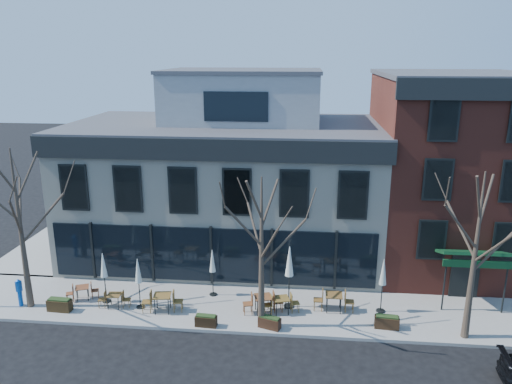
# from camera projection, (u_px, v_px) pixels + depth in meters

# --- Properties ---
(ground) EXTENTS (120.00, 120.00, 0.00)m
(ground) POSITION_uv_depth(u_px,v_px,m) (213.00, 287.00, 26.91)
(ground) COLOR black
(ground) RESTS_ON ground
(sidewalk_front) EXTENTS (33.50, 4.70, 0.15)m
(sidewalk_front) POSITION_uv_depth(u_px,v_px,m) (270.00, 309.00, 24.51)
(sidewalk_front) COLOR gray
(sidewalk_front) RESTS_ON ground
(sidewalk_side) EXTENTS (4.50, 12.00, 0.15)m
(sidewalk_side) POSITION_uv_depth(u_px,v_px,m) (65.00, 238.00, 33.72)
(sidewalk_side) COLOR gray
(sidewalk_side) RESTS_ON ground
(corner_building) EXTENTS (18.39, 10.39, 11.10)m
(corner_building) POSITION_uv_depth(u_px,v_px,m) (227.00, 179.00, 30.47)
(corner_building) COLOR silver
(corner_building) RESTS_ON ground
(red_brick_building) EXTENTS (8.20, 11.78, 11.18)m
(red_brick_building) POSITION_uv_depth(u_px,v_px,m) (447.00, 170.00, 28.89)
(red_brick_building) COLOR maroon
(red_brick_building) RESTS_ON ground
(tree_corner) EXTENTS (3.93, 3.98, 7.92)m
(tree_corner) POSITION_uv_depth(u_px,v_px,m) (21.00, 228.00, 23.51)
(tree_corner) COLOR #382B21
(tree_corner) RESTS_ON sidewalk_front
(tree_mid) EXTENTS (3.50, 3.55, 7.04)m
(tree_mid) POSITION_uv_depth(u_px,v_px,m) (262.00, 252.00, 21.85)
(tree_mid) COLOR #382B21
(tree_mid) RESTS_ON sidewalk_front
(tree_right) EXTENTS (3.72, 3.77, 7.48)m
(tree_right) POSITION_uv_depth(u_px,v_px,m) (475.00, 255.00, 20.92)
(tree_right) COLOR #382B21
(tree_right) RESTS_ON sidewalk_front
(call_box) EXTENTS (0.28, 0.28, 1.43)m
(call_box) POSITION_uv_depth(u_px,v_px,m) (19.00, 291.00, 24.47)
(call_box) COLOR #0C439C
(call_box) RESTS_ON sidewalk_front
(cafe_set_0) EXTENTS (1.65, 1.00, 0.85)m
(cafe_set_0) POSITION_uv_depth(u_px,v_px,m) (82.00, 292.00, 25.15)
(cafe_set_0) COLOR brown
(cafe_set_0) RESTS_ON sidewalk_front
(cafe_set_1) EXTENTS (1.62, 0.69, 0.84)m
(cafe_set_1) POSITION_uv_depth(u_px,v_px,m) (114.00, 299.00, 24.39)
(cafe_set_1) COLOR brown
(cafe_set_1) RESTS_ON sidewalk_front
(cafe_set_2) EXTENTS (2.05, 0.91, 1.06)m
(cafe_set_2) POSITION_uv_depth(u_px,v_px,m) (162.00, 301.00, 23.97)
(cafe_set_2) COLOR brown
(cafe_set_2) RESTS_ON sidewalk_front
(cafe_set_3) EXTENTS (2.02, 0.96, 1.03)m
(cafe_set_3) POSITION_uv_depth(u_px,v_px,m) (263.00, 302.00, 23.88)
(cafe_set_3) COLOR brown
(cafe_set_3) RESTS_ON sidewalk_front
(cafe_set_4) EXTENTS (1.85, 0.90, 0.95)m
(cafe_set_4) POSITION_uv_depth(u_px,v_px,m) (281.00, 303.00, 23.86)
(cafe_set_4) COLOR brown
(cafe_set_4) RESTS_ON sidewalk_front
(cafe_set_5) EXTENTS (1.99, 0.81, 1.05)m
(cafe_set_5) POSITION_uv_depth(u_px,v_px,m) (334.00, 300.00, 24.05)
(cafe_set_5) COLOR brown
(cafe_set_5) RESTS_ON sidewalk_front
(umbrella_0) EXTENTS (0.42, 0.42, 2.60)m
(umbrella_0) POSITION_uv_depth(u_px,v_px,m) (104.00, 268.00, 24.56)
(umbrella_0) COLOR black
(umbrella_0) RESTS_ON sidewalk_front
(umbrella_1) EXTENTS (0.41, 0.41, 2.57)m
(umbrella_1) POSITION_uv_depth(u_px,v_px,m) (138.00, 274.00, 23.98)
(umbrella_1) COLOR black
(umbrella_1) RESTS_ON sidewalk_front
(umbrella_2) EXTENTS (0.40, 0.40, 2.49)m
(umbrella_2) POSITION_uv_depth(u_px,v_px,m) (212.00, 263.00, 25.27)
(umbrella_2) COLOR black
(umbrella_2) RESTS_ON sidewalk_front
(umbrella_3) EXTENTS (0.51, 0.51, 3.16)m
(umbrella_3) POSITION_uv_depth(u_px,v_px,m) (289.00, 265.00, 23.96)
(umbrella_3) COLOR black
(umbrella_3) RESTS_ON sidewalk_front
(umbrella_4) EXTENTS (0.43, 0.43, 2.71)m
(umbrella_4) POSITION_uv_depth(u_px,v_px,m) (383.00, 275.00, 23.60)
(umbrella_4) COLOR black
(umbrella_4) RESTS_ON sidewalk_front
(planter_0) EXTENTS (1.17, 0.52, 0.64)m
(planter_0) POSITION_uv_depth(u_px,v_px,m) (60.00, 305.00, 24.09)
(planter_0) COLOR black
(planter_0) RESTS_ON sidewalk_front
(planter_1) EXTENTS (1.01, 0.46, 0.55)m
(planter_1) POSITION_uv_depth(u_px,v_px,m) (206.00, 321.00, 22.75)
(planter_1) COLOR black
(planter_1) RESTS_ON sidewalk_front
(planter_2) EXTENTS (1.08, 0.72, 0.56)m
(planter_2) POSITION_uv_depth(u_px,v_px,m) (270.00, 322.00, 22.60)
(planter_2) COLOR #331D11
(planter_2) RESTS_ON sidewalk_front
(planter_3) EXTENTS (1.12, 0.53, 0.61)m
(planter_3) POSITION_uv_depth(u_px,v_px,m) (387.00, 322.00, 22.59)
(planter_3) COLOR black
(planter_3) RESTS_ON sidewalk_front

